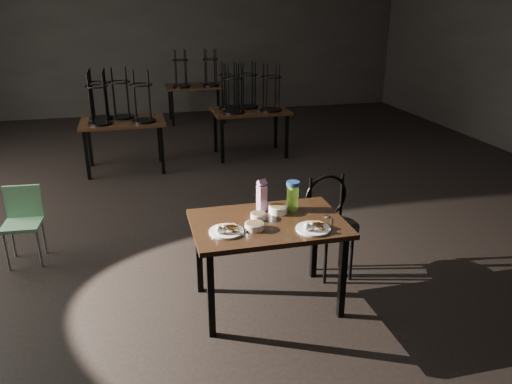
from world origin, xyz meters
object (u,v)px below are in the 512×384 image
object	(u,v)px
bentwood_chair	(331,218)
school_chair	(23,217)
water_bottle	(293,195)
main_table	(268,230)
juice_carton	(262,196)

from	to	relation	value
bentwood_chair	school_chair	bearing A→B (deg)	153.98
water_bottle	bentwood_chair	distance (m)	0.57
school_chair	bentwood_chair	bearing A→B (deg)	-14.32
bentwood_chair	school_chair	world-z (taller)	bentwood_chair
main_table	juice_carton	size ratio (longest dim) A/B	4.43
bentwood_chair	juice_carton	bearing A→B (deg)	-175.78
juice_carton	bentwood_chair	distance (m)	0.77
water_bottle	school_chair	bearing A→B (deg)	154.54
bentwood_chair	water_bottle	bearing A→B (deg)	-164.61
juice_carton	school_chair	xyz separation A→B (m)	(-2.08, 1.07, -0.43)
main_table	bentwood_chair	size ratio (longest dim) A/B	1.31
juice_carton	water_bottle	bearing A→B (deg)	-8.98
water_bottle	bentwood_chair	size ratio (longest dim) A/B	0.27
juice_carton	bentwood_chair	world-z (taller)	juice_carton
water_bottle	school_chair	xyz separation A→B (m)	(-2.33, 1.11, -0.43)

